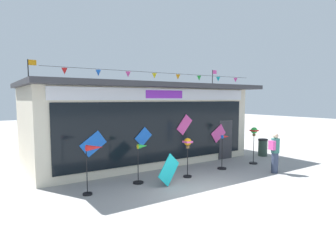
{
  "coord_description": "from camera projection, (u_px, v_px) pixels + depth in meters",
  "views": [
    {
      "loc": [
        -6.25,
        -6.67,
        3.11
      ],
      "look_at": [
        0.79,
        3.8,
        1.91
      ],
      "focal_mm": 30.51,
      "sensor_mm": 36.0,
      "label": 1
    }
  ],
  "objects": [
    {
      "name": "wind_spinner_left",
      "position": [
        141.0,
        160.0,
        10.51
      ],
      "size": [
        0.59,
        0.39,
        1.47
      ],
      "color": "black",
      "rests_on": "ground_plane"
    },
    {
      "name": "ground_plane",
      "position": [
        213.0,
        195.0,
        9.28
      ],
      "size": [
        80.0,
        80.0,
        0.0
      ],
      "primitive_type": "plane",
      "color": "#9E9B99"
    },
    {
      "name": "wind_spinner_far_left",
      "position": [
        93.0,
        157.0,
        9.27
      ],
      "size": [
        0.71,
        0.31,
        1.64
      ],
      "color": "black",
      "rests_on": "ground_plane"
    },
    {
      "name": "display_kite_on_ground",
      "position": [
        169.0,
        170.0,
        10.28
      ],
      "size": [
        1.12,
        0.34,
        1.12
      ],
      "primitive_type": "cube",
      "rotation": [
        -0.3,
        0.79,
        0.0
      ],
      "color": "#19B7BC",
      "rests_on": "ground_plane"
    },
    {
      "name": "wind_spinner_center_right",
      "position": [
        223.0,
        152.0,
        12.65
      ],
      "size": [
        0.57,
        0.39,
        1.52
      ],
      "color": "black",
      "rests_on": "ground_plane"
    },
    {
      "name": "kite_shop_building",
      "position": [
        139.0,
        122.0,
        14.5
      ],
      "size": [
        10.94,
        5.64,
        4.83
      ],
      "color": "beige",
      "rests_on": "ground_plane"
    },
    {
      "name": "trash_bin",
      "position": [
        263.0,
        147.0,
        15.55
      ],
      "size": [
        0.52,
        0.52,
        0.94
      ],
      "color": "#2D4238",
      "rests_on": "ground_plane"
    },
    {
      "name": "person_near_camera",
      "position": [
        275.0,
        152.0,
        11.94
      ],
      "size": [
        0.46,
        0.34,
        1.68
      ],
      "rotation": [
        0.0,
        0.0,
        1.47
      ],
      "color": "#333D56",
      "rests_on": "ground_plane"
    },
    {
      "name": "wind_spinner_right",
      "position": [
        254.0,
        138.0,
        13.59
      ],
      "size": [
        0.39,
        0.39,
        1.76
      ],
      "color": "black",
      "rests_on": "ground_plane"
    },
    {
      "name": "wind_spinner_center_left",
      "position": [
        188.0,
        148.0,
        11.25
      ],
      "size": [
        0.34,
        0.34,
        1.57
      ],
      "color": "black",
      "rests_on": "ground_plane"
    }
  ]
}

